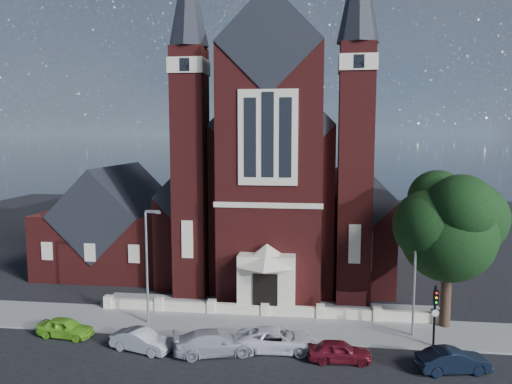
% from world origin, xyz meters
% --- Properties ---
extents(ground, '(120.00, 120.00, 0.00)m').
position_xyz_m(ground, '(0.00, 15.00, 0.00)').
color(ground, black).
rests_on(ground, ground).
extents(pavement_strip, '(60.00, 5.00, 0.12)m').
position_xyz_m(pavement_strip, '(0.00, 4.50, 0.00)').
color(pavement_strip, slate).
rests_on(pavement_strip, ground).
extents(forecourt_paving, '(26.00, 3.00, 0.14)m').
position_xyz_m(forecourt_paving, '(0.00, 8.50, 0.00)').
color(forecourt_paving, slate).
rests_on(forecourt_paving, ground).
extents(forecourt_wall, '(24.00, 0.40, 0.90)m').
position_xyz_m(forecourt_wall, '(0.00, 6.50, 0.00)').
color(forecourt_wall, beige).
rests_on(forecourt_wall, ground).
extents(church, '(20.01, 34.90, 29.20)m').
position_xyz_m(church, '(-0.00, 22.94, 8.19)').
color(church, '#541816').
rests_on(church, ground).
extents(parish_hall, '(12.00, 12.20, 10.24)m').
position_xyz_m(parish_hall, '(-16.00, 18.00, 4.01)').
color(parish_hall, '#541816').
rests_on(parish_hall, ground).
extents(street_tree, '(6.40, 6.60, 10.70)m').
position_xyz_m(street_tree, '(12.60, 5.71, 6.96)').
color(street_tree, black).
rests_on(street_tree, ground).
extents(street_lamp_left, '(1.16, 0.22, 8.09)m').
position_xyz_m(street_lamp_left, '(-7.91, 4.00, 4.60)').
color(street_lamp_left, gray).
rests_on(street_lamp_left, ground).
extents(street_lamp_right, '(1.16, 0.22, 8.09)m').
position_xyz_m(street_lamp_right, '(10.09, 4.00, 4.60)').
color(street_lamp_right, gray).
rests_on(street_lamp_right, ground).
extents(traffic_signal, '(0.28, 0.42, 4.00)m').
position_xyz_m(traffic_signal, '(11.00, 2.43, 2.58)').
color(traffic_signal, black).
rests_on(traffic_signal, ground).
extents(car_lime_van, '(3.88, 1.95, 1.27)m').
position_xyz_m(car_lime_van, '(-12.61, 1.13, 0.63)').
color(car_lime_van, '#75C627').
rests_on(car_lime_van, ground).
extents(car_silver_a, '(4.15, 2.36, 1.29)m').
position_xyz_m(car_silver_a, '(-6.90, -0.27, 0.65)').
color(car_silver_a, '#A4A7AB').
rests_on(car_silver_a, ground).
extents(car_silver_b, '(5.37, 3.41, 1.45)m').
position_xyz_m(car_silver_b, '(-2.34, -0.13, 0.73)').
color(car_silver_b, '#A7A8AF').
rests_on(car_silver_b, ground).
extents(car_white_suv, '(5.12, 2.62, 1.38)m').
position_xyz_m(car_white_suv, '(1.34, 0.84, 0.69)').
color(car_white_suv, white).
rests_on(car_white_suv, ground).
extents(car_dark_red, '(3.78, 1.66, 1.26)m').
position_xyz_m(car_dark_red, '(5.11, -0.21, 0.63)').
color(car_dark_red, maroon).
rests_on(car_dark_red, ground).
extents(car_navy, '(4.23, 2.21, 1.33)m').
position_xyz_m(car_navy, '(11.36, -0.69, 0.66)').
color(car_navy, black).
rests_on(car_navy, ground).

